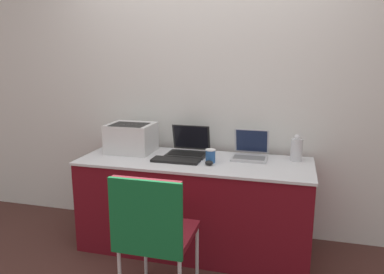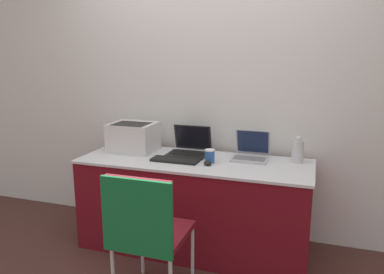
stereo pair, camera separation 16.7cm
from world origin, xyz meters
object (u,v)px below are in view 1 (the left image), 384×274
at_px(laptop_left, 188,148).
at_px(chair, 153,227).
at_px(printer, 131,137).
at_px(metal_pitcher, 297,149).
at_px(laptop_right, 250,152).
at_px(coffee_cup, 210,156).
at_px(external_keyboard, 176,160).
at_px(mouse, 209,163).

relative_size(laptop_left, chair, 0.37).
relative_size(printer, metal_pitcher, 1.78).
height_order(printer, laptop_right, printer).
bearing_deg(coffee_cup, laptop_right, 37.01).
distance_m(laptop_right, coffee_cup, 0.35).
height_order(laptop_right, chair, laptop_right).
xyz_separation_m(external_keyboard, metal_pitcher, (0.91, 0.28, 0.09)).
bearing_deg(metal_pitcher, laptop_right, -177.66).
xyz_separation_m(laptop_right, external_keyboard, (-0.55, -0.26, -0.04)).
distance_m(laptop_left, chair, 1.02).
distance_m(laptop_left, mouse, 0.37).
xyz_separation_m(laptop_right, coffee_cup, (-0.28, -0.21, 0.00)).
relative_size(laptop_right, metal_pitcher, 1.33).
bearing_deg(printer, laptop_left, 6.37).
relative_size(laptop_left, external_keyboard, 0.87).
bearing_deg(metal_pitcher, printer, -176.44).
bearing_deg(metal_pitcher, laptop_left, -178.03).
bearing_deg(laptop_right, chair, -114.92).
bearing_deg(mouse, laptop_right, 46.23).
relative_size(printer, laptop_right, 1.34).
bearing_deg(coffee_cup, mouse, -85.49).
xyz_separation_m(printer, chair, (0.55, -0.93, -0.33)).
height_order(printer, mouse, printer).
xyz_separation_m(external_keyboard, mouse, (0.27, -0.03, 0.01)).
bearing_deg(mouse, laptop_left, 131.26).
xyz_separation_m(printer, laptop_right, (1.01, 0.07, -0.08)).
relative_size(coffee_cup, chair, 0.12).
height_order(laptop_left, external_keyboard, laptop_left).
height_order(laptop_left, laptop_right, laptop_left).
distance_m(external_keyboard, metal_pitcher, 0.96).
distance_m(laptop_right, mouse, 0.40).
bearing_deg(chair, printer, 120.57).
bearing_deg(metal_pitcher, external_keyboard, -163.04).
bearing_deg(mouse, coffee_cup, 94.51).
bearing_deg(metal_pitcher, mouse, -154.54).
relative_size(laptop_left, metal_pitcher, 1.54).
distance_m(printer, mouse, 0.78).
relative_size(laptop_left, coffee_cup, 3.12).
xyz_separation_m(coffee_cup, mouse, (0.01, -0.08, -0.03)).
height_order(mouse, chair, chair).
bearing_deg(printer, external_keyboard, -22.73).
relative_size(external_keyboard, chair, 0.42).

